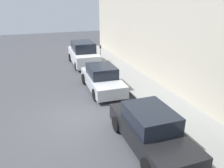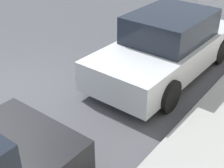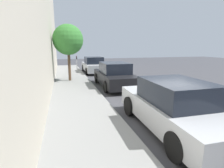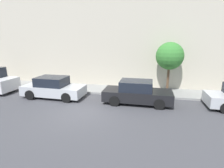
# 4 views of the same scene
# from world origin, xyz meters

# --- Properties ---
(ground_plane) EXTENTS (60.00, 60.00, 0.00)m
(ground_plane) POSITION_xyz_m (0.00, 0.00, 0.00)
(ground_plane) COLOR #424247
(parked_sedan_third) EXTENTS (1.92, 4.54, 1.54)m
(parked_sedan_third) POSITION_xyz_m (2.18, 3.06, 0.72)
(parked_sedan_third) COLOR #B7BABF
(parked_sedan_third) RESTS_ON ground_plane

